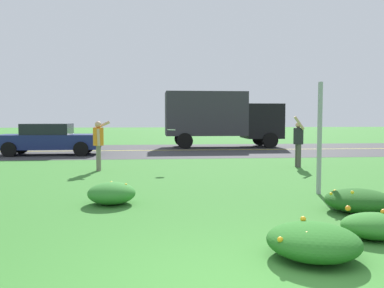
# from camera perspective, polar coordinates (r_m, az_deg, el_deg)

# --- Properties ---
(ground_plane) EXTENTS (120.00, 120.00, 0.00)m
(ground_plane) POSITION_cam_1_polar(r_m,az_deg,el_deg) (12.96, -1.72, -4.03)
(ground_plane) COLOR #387A2D
(highway_strip) EXTENTS (120.00, 9.21, 0.01)m
(highway_strip) POSITION_cam_1_polar(r_m,az_deg,el_deg) (21.93, -3.41, -0.87)
(highway_strip) COLOR #38383A
(highway_strip) RESTS_ON ground
(highway_center_stripe) EXTENTS (120.00, 0.16, 0.00)m
(highway_center_stripe) POSITION_cam_1_polar(r_m,az_deg,el_deg) (21.92, -3.41, -0.85)
(highway_center_stripe) COLOR yellow
(highway_center_stripe) RESTS_ON ground
(daylily_clump_front_left) EXTENTS (0.96, 0.97, 0.43)m
(daylily_clump_front_left) POSITION_cam_1_polar(r_m,az_deg,el_deg) (8.53, -10.98, -6.65)
(daylily_clump_front_left) COLOR #337F2D
(daylily_clump_front_left) RESTS_ON ground
(daylily_clump_mid_right) EXTENTS (0.98, 0.86, 0.41)m
(daylily_clump_mid_right) POSITION_cam_1_polar(r_m,az_deg,el_deg) (6.63, 23.89, -10.24)
(daylily_clump_mid_right) COLOR #2D7526
(daylily_clump_mid_right) RESTS_ON ground
(daylily_clump_front_center) EXTENTS (1.23, 1.17, 0.45)m
(daylily_clump_front_center) POSITION_cam_1_polar(r_m,az_deg,el_deg) (8.29, 21.93, -7.22)
(daylily_clump_front_center) COLOR #1E5619
(daylily_clump_front_center) RESTS_ON ground
(daylily_clump_mid_center) EXTENTS (1.15, 1.20, 0.45)m
(daylily_clump_mid_center) POSITION_cam_1_polar(r_m,az_deg,el_deg) (5.47, 16.33, -12.70)
(daylily_clump_mid_center) COLOR #23661E
(daylily_clump_mid_center) RESTS_ON ground
(sign_post_near_path) EXTENTS (0.07, 0.10, 2.53)m
(sign_post_near_path) POSITION_cam_1_polar(r_m,az_deg,el_deg) (9.79, 17.12, 0.76)
(sign_post_near_path) COLOR #93969B
(sign_post_near_path) RESTS_ON ground
(person_thrower_orange_shirt) EXTENTS (0.54, 0.50, 1.63)m
(person_thrower_orange_shirt) POSITION_cam_1_polar(r_m,az_deg,el_deg) (13.81, -12.73, 0.39)
(person_thrower_orange_shirt) COLOR orange
(person_thrower_orange_shirt) RESTS_ON ground
(person_catcher_dark_shirt) EXTENTS (0.42, 0.50, 1.79)m
(person_catcher_dark_shirt) POSITION_cam_1_polar(r_m,az_deg,el_deg) (14.92, 14.40, 0.53)
(person_catcher_dark_shirt) COLOR #232328
(person_catcher_dark_shirt) RESTS_ON ground
(frisbee_white) EXTENTS (0.27, 0.27, 0.05)m
(frisbee_white) POSITION_cam_1_polar(r_m,az_deg,el_deg) (13.75, -2.85, 1.97)
(frisbee_white) COLOR white
(car_navy_center_left) EXTENTS (4.50, 2.00, 1.45)m
(car_navy_center_left) POSITION_cam_1_polar(r_m,az_deg,el_deg) (20.33, -19.02, 0.66)
(car_navy_center_left) COLOR navy
(car_navy_center_left) RESTS_ON ground
(box_truck_black) EXTENTS (6.70, 2.46, 3.20)m
(box_truck_black) POSITION_cam_1_polar(r_m,az_deg,el_deg) (24.26, 3.96, 3.82)
(box_truck_black) COLOR black
(box_truck_black) RESTS_ON ground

